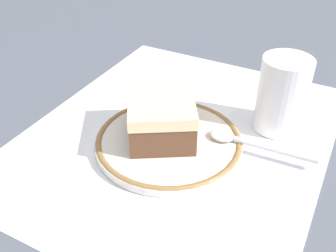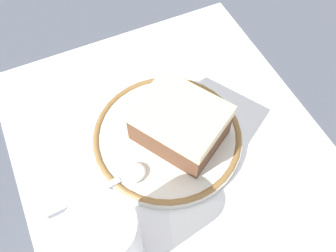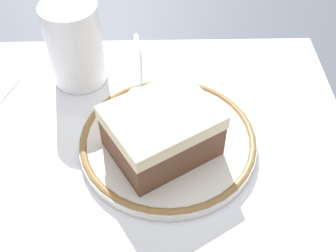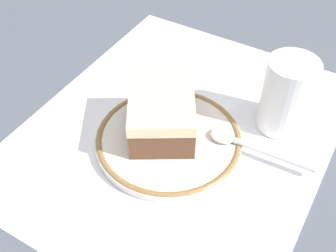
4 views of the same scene
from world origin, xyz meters
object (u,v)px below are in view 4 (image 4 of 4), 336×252
at_px(sugar_packet, 289,78).
at_px(cake_slice, 162,115).
at_px(cup, 286,99).
at_px(napkin, 222,74).
at_px(plate, 168,139).
at_px(spoon, 245,144).

bearing_deg(sugar_packet, cake_slice, 151.95).
relative_size(cup, napkin, 0.79).
xyz_separation_m(plate, sugar_packet, (0.20, -0.09, -0.00)).
bearing_deg(napkin, spoon, -144.82).
distance_m(cup, napkin, 0.13).
relative_size(spoon, cup, 1.34).
xyz_separation_m(plate, cake_slice, (0.01, 0.01, 0.03)).
height_order(cake_slice, spoon, cake_slice).
height_order(cake_slice, cup, cup).
xyz_separation_m(cake_slice, sugar_packet, (0.20, -0.11, -0.03)).
bearing_deg(napkin, cake_slice, 175.16).
height_order(plate, sugar_packet, plate).
bearing_deg(cake_slice, cup, -51.63).
bearing_deg(spoon, plate, 110.78).
xyz_separation_m(cake_slice, cup, (0.10, -0.13, 0.01)).
bearing_deg(sugar_packet, spoon, 179.45).
bearing_deg(plate, sugar_packet, -24.35).
bearing_deg(napkin, cup, -116.69).
bearing_deg(spoon, napkin, 35.18).
relative_size(cup, sugar_packet, 2.04).
xyz_separation_m(cup, sugar_packet, (0.10, 0.02, -0.04)).
height_order(plate, napkin, plate).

